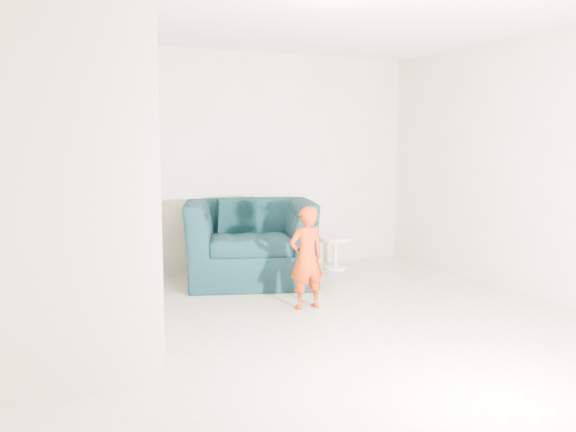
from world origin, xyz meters
The scene contains 11 objects.
floor centered at (0.00, 0.00, 0.00)m, with size 5.50×5.50×0.00m, color gray.
ceiling centered at (0.00, 0.00, 2.70)m, with size 5.50×5.50×0.00m, color silver.
back_wall centered at (0.00, 2.75, 1.35)m, with size 5.00×5.00×0.00m, color #AF9F8E.
right_wall centered at (2.50, 0.00, 1.35)m, with size 5.50×5.50×0.00m, color #AF9F8E.
armchair centered at (0.06, 2.07, 0.47)m, with size 1.44×1.26×0.93m, color black.
toddler centered at (0.15, 0.77, 0.49)m, with size 0.36×0.24×0.99m, color maroon.
side_table centered at (1.29, 2.29, 0.27)m, with size 0.41×0.41×0.41m.
staircase centered at (-2.00, 0.55, 0.95)m, with size 1.02×3.03×3.62m.
cushion centered at (0.01, 2.42, 0.71)m, with size 0.47×0.13×0.45m, color black.
throw centered at (-0.54, 2.04, 0.59)m, with size 0.04×0.44×0.49m, color black.
phone centered at (0.23, 0.76, 0.86)m, with size 0.02×0.05×0.10m, color black.
Camera 1 is at (-2.34, -4.39, 1.58)m, focal length 38.00 mm.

